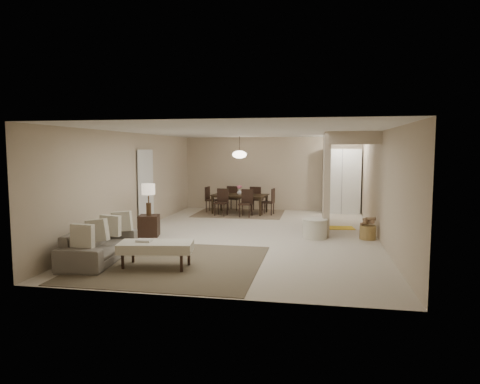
% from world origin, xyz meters
% --- Properties ---
extents(floor, '(9.00, 9.00, 0.00)m').
position_xyz_m(floor, '(0.00, 0.00, 0.00)').
color(floor, beige).
rests_on(floor, ground).
extents(ceiling, '(9.00, 9.00, 0.00)m').
position_xyz_m(ceiling, '(0.00, 0.00, 2.50)').
color(ceiling, white).
rests_on(ceiling, back_wall).
extents(back_wall, '(6.00, 0.00, 6.00)m').
position_xyz_m(back_wall, '(0.00, 4.50, 1.25)').
color(back_wall, '#C2AF93').
rests_on(back_wall, floor).
extents(left_wall, '(0.00, 9.00, 9.00)m').
position_xyz_m(left_wall, '(-3.00, 0.00, 1.25)').
color(left_wall, '#C2AF93').
rests_on(left_wall, floor).
extents(right_wall, '(0.00, 9.00, 9.00)m').
position_xyz_m(right_wall, '(3.00, 0.00, 1.25)').
color(right_wall, '#C2AF93').
rests_on(right_wall, floor).
extents(partition, '(0.15, 2.50, 2.50)m').
position_xyz_m(partition, '(1.80, 1.25, 1.25)').
color(partition, '#C2AF93').
rests_on(partition, floor).
extents(doorway, '(0.04, 0.90, 2.04)m').
position_xyz_m(doorway, '(-2.97, 0.60, 1.02)').
color(doorway, black).
rests_on(doorway, floor).
extents(pantry_cabinet, '(1.20, 0.55, 2.10)m').
position_xyz_m(pantry_cabinet, '(2.35, 4.15, 1.05)').
color(pantry_cabinet, white).
rests_on(pantry_cabinet, floor).
extents(flush_light, '(0.44, 0.44, 0.05)m').
position_xyz_m(flush_light, '(2.30, 3.20, 2.46)').
color(flush_light, white).
rests_on(flush_light, ceiling).
extents(living_rug, '(3.20, 3.20, 0.01)m').
position_xyz_m(living_rug, '(-1.01, -2.85, 0.01)').
color(living_rug, brown).
rests_on(living_rug, floor).
extents(sofa, '(2.13, 1.01, 0.60)m').
position_xyz_m(sofa, '(-2.45, -2.85, 0.30)').
color(sofa, slate).
rests_on(sofa, floor).
extents(ottoman_bench, '(1.36, 0.79, 0.46)m').
position_xyz_m(ottoman_bench, '(-1.21, -3.15, 0.37)').
color(ottoman_bench, beige).
rests_on(ottoman_bench, living_rug).
extents(side_table, '(0.55, 0.55, 0.51)m').
position_xyz_m(side_table, '(-2.40, -0.57, 0.25)').
color(side_table, black).
rests_on(side_table, floor).
extents(table_lamp, '(0.32, 0.32, 0.76)m').
position_xyz_m(table_lamp, '(-2.40, -0.57, 1.07)').
color(table_lamp, '#432F1D').
rests_on(table_lamp, side_table).
extents(round_pouf, '(0.58, 0.58, 0.45)m').
position_xyz_m(round_pouf, '(1.54, -0.10, 0.23)').
color(round_pouf, beige).
rests_on(round_pouf, floor).
extents(wicker_basket, '(0.45, 0.45, 0.32)m').
position_xyz_m(wicker_basket, '(2.75, 0.00, 0.16)').
color(wicker_basket, olive).
rests_on(wicker_basket, floor).
extents(dining_rug, '(2.80, 2.10, 0.01)m').
position_xyz_m(dining_rug, '(-0.91, 3.40, 0.01)').
color(dining_rug, '#7B684C').
rests_on(dining_rug, floor).
extents(dining_table, '(1.88, 1.21, 0.62)m').
position_xyz_m(dining_table, '(-0.91, 3.40, 0.31)').
color(dining_table, black).
rests_on(dining_table, dining_rug).
extents(dining_chairs, '(2.31, 1.79, 0.85)m').
position_xyz_m(dining_chairs, '(-0.91, 3.40, 0.42)').
color(dining_chairs, black).
rests_on(dining_chairs, dining_rug).
extents(vase, '(0.19, 0.19, 0.17)m').
position_xyz_m(vase, '(-0.91, 3.40, 0.71)').
color(vase, white).
rests_on(vase, dining_table).
extents(yellow_mat, '(0.92, 0.62, 0.01)m').
position_xyz_m(yellow_mat, '(2.12, 1.34, 0.01)').
color(yellow_mat, yellow).
rests_on(yellow_mat, floor).
extents(pendant_light, '(0.46, 0.46, 0.71)m').
position_xyz_m(pendant_light, '(-0.91, 3.40, 1.92)').
color(pendant_light, '#432F1D').
rests_on(pendant_light, ceiling).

